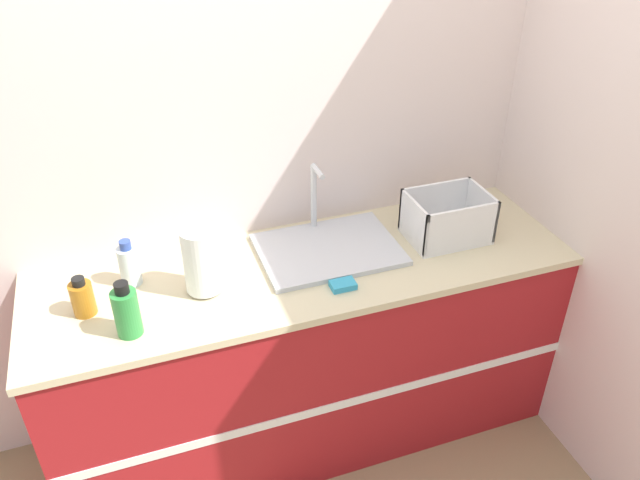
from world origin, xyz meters
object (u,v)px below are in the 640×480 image
bottle_clear (129,265)px  bottle_amber (82,298)px  sink (328,247)px  paper_towel_roll (201,261)px  bottle_green (127,312)px  dish_rack (447,221)px

bottle_clear → bottle_amber: bearing=-143.5°
sink → bottle_amber: 0.91m
bottle_clear → paper_towel_roll: bearing=-28.8°
paper_towel_roll → bottle_clear: size_ratio=1.41×
sink → bottle_green: bearing=-162.8°
bottle_green → sink: bearing=17.2°
paper_towel_roll → dish_rack: (0.98, 0.03, -0.05)m
bottle_clear → bottle_amber: 0.21m
bottle_amber → paper_towel_roll: bearing=-1.3°
dish_rack → bottle_green: (-1.25, -0.17, 0.01)m
bottle_amber → dish_rack: bearing=0.8°
sink → paper_towel_roll: size_ratio=2.12×
bottle_green → paper_towel_roll: bearing=28.2°
bottle_green → bottle_clear: size_ratio=1.11×
paper_towel_roll → bottle_green: bearing=-151.8°
sink → dish_rack: bearing=-7.6°
paper_towel_roll → bottle_amber: 0.41m
bottle_green → bottle_amber: (-0.13, 0.15, -0.02)m
dish_rack → bottle_green: 1.26m
sink → paper_towel_roll: (-0.50, -0.09, 0.11)m
paper_towel_roll → bottle_amber: paper_towel_roll is taller
paper_towel_roll → bottle_clear: 0.28m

